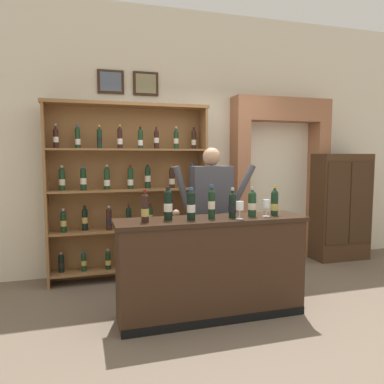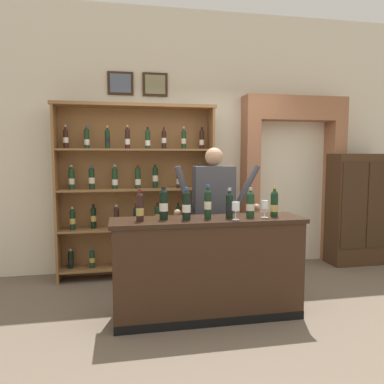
{
  "view_description": "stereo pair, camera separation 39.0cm",
  "coord_description": "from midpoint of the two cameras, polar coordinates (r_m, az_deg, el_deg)",
  "views": [
    {
      "loc": [
        -1.34,
        -3.34,
        1.58
      ],
      "look_at": [
        -0.22,
        0.38,
        1.2
      ],
      "focal_mm": 34.76,
      "sensor_mm": 36.0,
      "label": 1
    },
    {
      "loc": [
        -0.96,
        -3.43,
        1.58
      ],
      "look_at": [
        -0.22,
        0.38,
        1.2
      ],
      "focal_mm": 34.76,
      "sensor_mm": 36.0,
      "label": 2
    }
  ],
  "objects": [
    {
      "name": "tasting_bottle_riserva",
      "position": [
        3.6,
        8.85,
        -1.98
      ],
      "size": [
        0.07,
        0.07,
        0.29
      ],
      "color": "black",
      "rests_on": "tasting_counter"
    },
    {
      "name": "wine_glass_spare",
      "position": [
        3.51,
        9.91,
        -2.31
      ],
      "size": [
        0.07,
        0.07,
        0.17
      ],
      "color": "silver",
      "rests_on": "tasting_counter"
    },
    {
      "name": "tasting_bottle_vin_santo",
      "position": [
        3.41,
        -4.79,
        -2.31
      ],
      "size": [
        0.07,
        0.07,
        0.29
      ],
      "color": "black",
      "rests_on": "tasting_counter"
    },
    {
      "name": "tasting_bottle_bianco",
      "position": [
        3.8,
        15.42,
        -1.7
      ],
      "size": [
        0.07,
        0.07,
        0.3
      ],
      "color": "black",
      "rests_on": "tasting_counter"
    },
    {
      "name": "ground_plane",
      "position": [
        3.91,
        7.49,
        -18.43
      ],
      "size": [
        14.0,
        14.0,
        0.02
      ],
      "primitive_type": "cube",
      "color": "#6B5B4C"
    },
    {
      "name": "tasting_bottle_brunello",
      "position": [
        3.48,
        -1.19,
        -1.8
      ],
      "size": [
        0.08,
        0.08,
        0.31
      ],
      "color": "black",
      "rests_on": "tasting_counter"
    },
    {
      "name": "back_wall",
      "position": [
        5.27,
        1.64,
        7.7
      ],
      "size": [
        12.0,
        0.19,
        3.55
      ],
      "color": "beige",
      "rests_on": "ground"
    },
    {
      "name": "shopkeeper",
      "position": [
        4.17,
        6.06,
        -1.96
      ],
      "size": [
        1.0,
        0.22,
        1.67
      ],
      "color": "#2D3347",
      "rests_on": "ground"
    },
    {
      "name": "tasting_bottle_super_tuscan",
      "position": [
        3.47,
        2.35,
        -1.94
      ],
      "size": [
        0.08,
        0.08,
        0.31
      ],
      "color": "black",
      "rests_on": "tasting_counter"
    },
    {
      "name": "tasting_bottle_chianti",
      "position": [
        3.68,
        11.96,
        -1.8
      ],
      "size": [
        0.08,
        0.08,
        0.29
      ],
      "color": "#19381E",
      "rests_on": "tasting_counter"
    },
    {
      "name": "wine_glass_right",
      "position": [
        3.69,
        14.09,
        -2.04
      ],
      "size": [
        0.07,
        0.07,
        0.17
      ],
      "color": "silver",
      "rests_on": "tasting_counter"
    },
    {
      "name": "tasting_bottle_rosso",
      "position": [
        3.54,
        5.59,
        -1.71
      ],
      "size": [
        0.07,
        0.07,
        0.33
      ],
      "color": "black",
      "rests_on": "tasting_counter"
    },
    {
      "name": "wine_shelf",
      "position": [
        4.83,
        -6.25,
        0.69
      ],
      "size": [
        2.03,
        0.34,
        2.22
      ],
      "color": "olive",
      "rests_on": "ground"
    },
    {
      "name": "tasting_counter",
      "position": [
        3.7,
        5.51,
        -11.59
      ],
      "size": [
        1.86,
        0.49,
        0.98
      ],
      "color": "#382316",
      "rests_on": "ground"
    },
    {
      "name": "side_cabinet",
      "position": [
        6.01,
        25.88,
        -2.37
      ],
      "size": [
        0.85,
        0.4,
        1.61
      ],
      "color": "#422B19",
      "rests_on": "ground"
    },
    {
      "name": "archway_doorway",
      "position": [
        5.66,
        16.79,
        3.22
      ],
      "size": [
        1.49,
        0.45,
        2.41
      ],
      "color": "#9E6647",
      "rests_on": "ground"
    }
  ]
}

